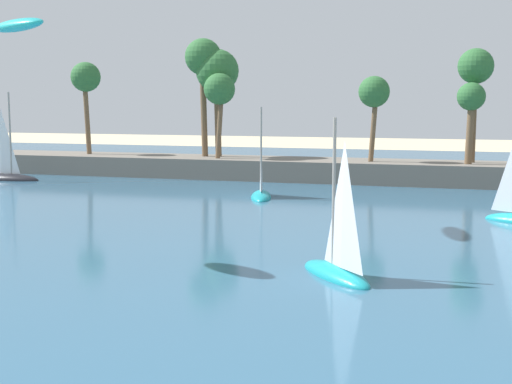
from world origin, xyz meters
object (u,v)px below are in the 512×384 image
Objects in this scene: sailboat_toward_headland at (337,262)px; sailboat_near_shore at (8,172)px; kite_aloft_high_over_bay at (18,25)px; sailboat_mid_bay at (261,189)px.

sailboat_near_shore is at bearing 142.86° from sailboat_toward_headland.
sailboat_toward_headland is 16.09m from kite_aloft_high_over_bay.
kite_aloft_high_over_bay is (-4.17, -21.10, 9.11)m from sailboat_mid_bay.
sailboat_mid_bay is 1.83× the size of kite_aloft_high_over_bay.
sailboat_toward_headland is at bearing -66.17° from sailboat_mid_bay.
sailboat_near_shore is at bearing -24.35° from kite_aloft_high_over_bay.
kite_aloft_high_over_bay is at bearing -101.19° from sailboat_mid_bay.
sailboat_toward_headland is (9.07, -20.54, -0.02)m from sailboat_mid_bay.
kite_aloft_high_over_bay is at bearing -177.54° from sailboat_toward_headland.
sailboat_mid_bay is at bearing -10.26° from sailboat_near_shore.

